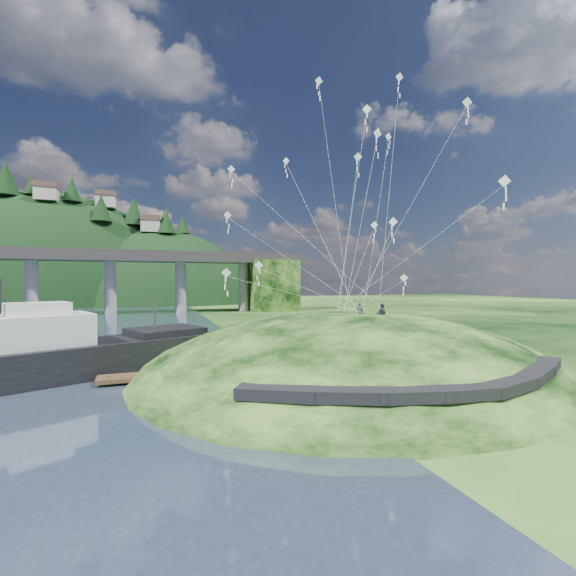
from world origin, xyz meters
name	(u,v)px	position (x,y,z in m)	size (l,w,h in m)	color
ground	(263,388)	(0.00, 0.00, 0.00)	(320.00, 320.00, 0.00)	black
grass_hill	(349,391)	(8.00, 2.00, -1.50)	(36.00, 32.00, 13.00)	black
footpath	(446,384)	(7.46, -9.74, 2.08)	(22.29, 5.84, 0.83)	black
bridge	(61,272)	(-26.46, 70.07, 9.70)	(160.00, 11.00, 15.00)	#2D2B2B
far_ridge	(38,326)	(-43.58, 122.17, -7.44)	(153.00, 70.00, 94.50)	black
work_barge	(77,351)	(-13.19, 8.42, 1.96)	(22.92, 14.50, 7.82)	black
wooden_dock	(184,373)	(-5.08, 4.67, 0.39)	(12.52, 2.17, 0.89)	#3C2B18
kite_flyers	(375,303)	(9.52, 0.54, 5.81)	(2.50, 1.53, 1.75)	#252732
kite_swarm	(353,184)	(9.68, 4.53, 16.37)	(20.01, 18.00, 19.84)	white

